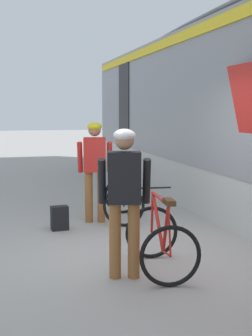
# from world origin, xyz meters

# --- Properties ---
(ground_plane) EXTENTS (80.00, 80.00, 0.00)m
(ground_plane) POSITION_xyz_m (0.00, 0.00, 0.00)
(ground_plane) COLOR #A09E99
(cyclist_near_in_red) EXTENTS (0.65, 0.40, 1.76)m
(cyclist_near_in_red) POSITION_xyz_m (-0.19, 2.07, 1.05)
(cyclist_near_in_red) COLOR #935B2D
(cyclist_near_in_red) RESTS_ON ground
(cyclist_far_in_dark) EXTENTS (0.65, 0.40, 1.76)m
(cyclist_far_in_dark) POSITION_xyz_m (-0.39, -0.69, 1.05)
(cyclist_far_in_dark) COLOR #935B2D
(cyclist_far_in_dark) RESTS_ON ground
(bicycle_near_black) EXTENTS (0.94, 1.21, 0.99)m
(bicycle_near_black) POSITION_xyz_m (0.34, 2.11, 0.40)
(bicycle_near_black) COLOR black
(bicycle_near_black) RESTS_ON ground
(bicycle_far_red) EXTENTS (0.83, 1.14, 0.99)m
(bicycle_far_red) POSITION_xyz_m (0.09, -0.61, 0.40)
(bicycle_far_red) COLOR black
(bicycle_far_red) RESTS_ON ground
(backpack_on_platform) EXTENTS (0.29, 0.20, 0.40)m
(backpack_on_platform) POSITION_xyz_m (-0.86, 1.69, 0.20)
(backpack_on_platform) COLOR black
(backpack_on_platform) RESTS_ON ground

